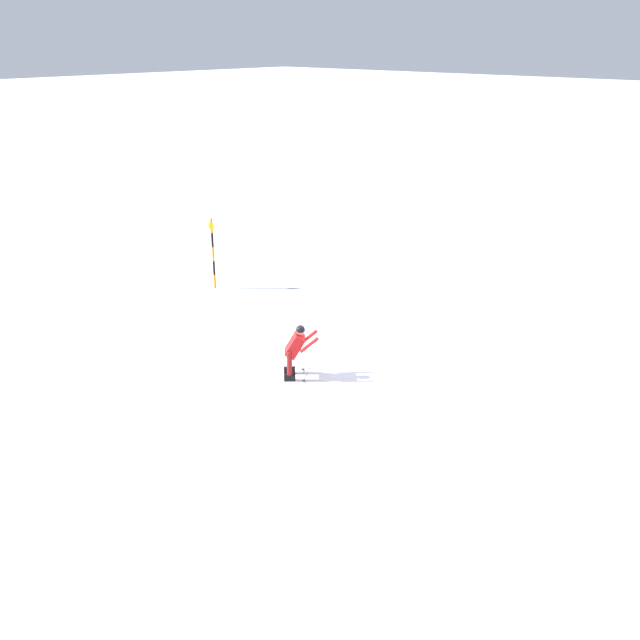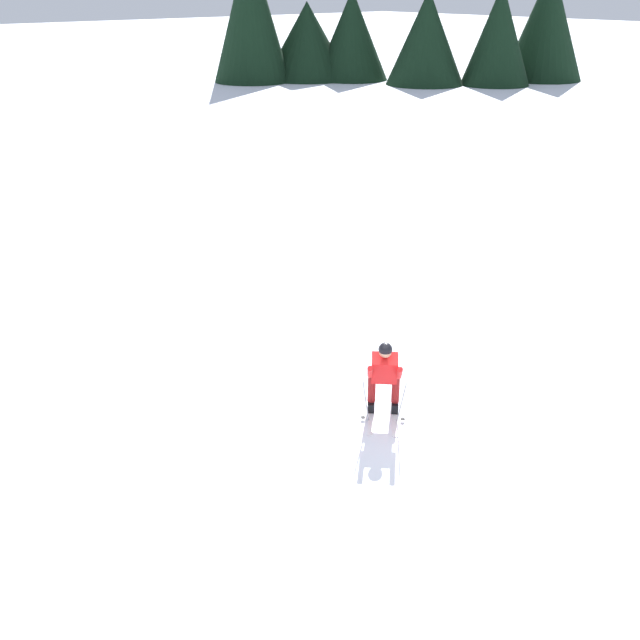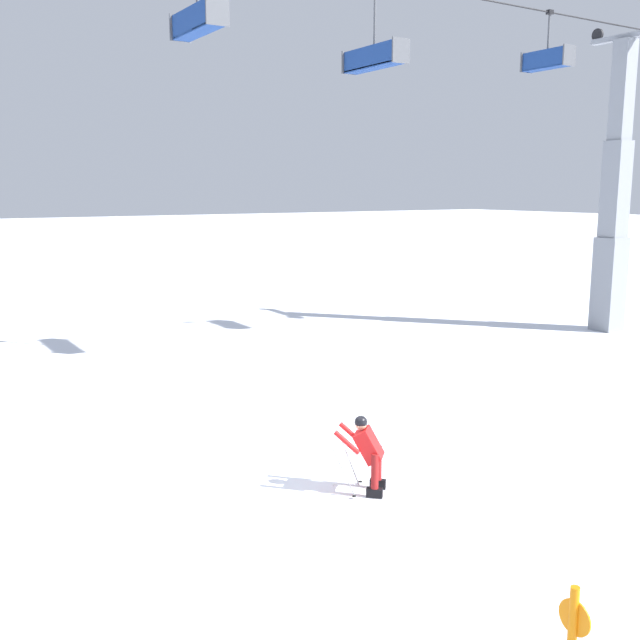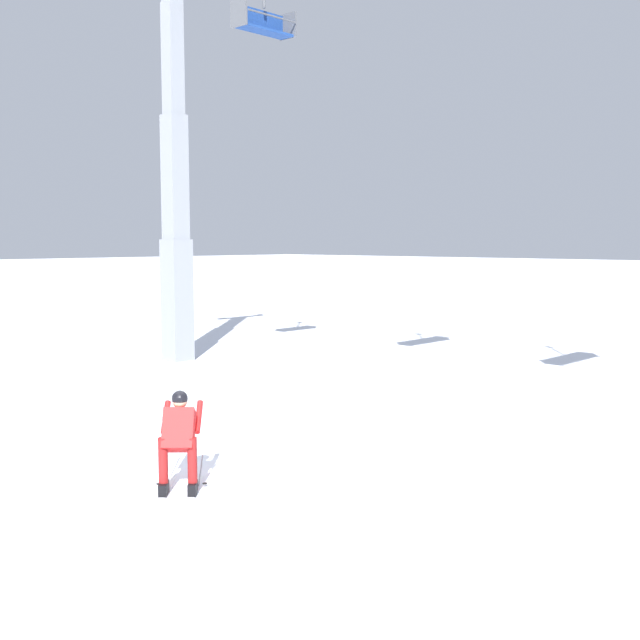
{
  "view_description": "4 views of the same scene",
  "coord_description": "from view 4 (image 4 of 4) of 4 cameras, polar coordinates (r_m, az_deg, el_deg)",
  "views": [
    {
      "loc": [
        11.9,
        10.03,
        7.86
      ],
      "look_at": [
        1.37,
        0.6,
        2.06
      ],
      "focal_mm": 39.08,
      "sensor_mm": 36.0,
      "label": 1
    },
    {
      "loc": [
        -6.78,
        7.16,
        6.57
      ],
      "look_at": [
        0.57,
        0.85,
        2.26
      ],
      "focal_mm": 42.87,
      "sensor_mm": 36.0,
      "label": 2
    },
    {
      "loc": [
        -6.31,
        -10.37,
        5.23
      ],
      "look_at": [
        1.43,
        1.83,
        2.62
      ],
      "focal_mm": 40.75,
      "sensor_mm": 36.0,
      "label": 3
    },
    {
      "loc": [
        9.45,
        -7.1,
        3.45
      ],
      "look_at": [
        1.69,
        1.15,
        2.3
      ],
      "focal_mm": 44.27,
      "sensor_mm": 36.0,
      "label": 4
    }
  ],
  "objects": [
    {
      "name": "skier_carving_main",
      "position": [
        11.06,
        -10.16,
        -8.25
      ],
      "size": [
        1.51,
        1.51,
        1.5
      ],
      "color": "white",
      "rests_on": "ground_plane"
    },
    {
      "name": "ground_plane",
      "position": [
        12.31,
        -9.62,
        -10.56
      ],
      "size": [
        260.0,
        260.0,
        0.0
      ],
      "primitive_type": "plane",
      "color": "white"
    },
    {
      "name": "chairlift_seat_nearest",
      "position": [
        20.73,
        -4.19,
        20.91
      ],
      "size": [
        0.61,
        1.69,
        2.37
      ],
      "color": "black"
    },
    {
      "name": "lift_tower_near",
      "position": [
        22.88,
        -10.42,
        8.65
      ],
      "size": [
        0.68,
        2.67,
        10.97
      ],
      "color": "gray",
      "rests_on": "ground_plane"
    }
  ]
}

